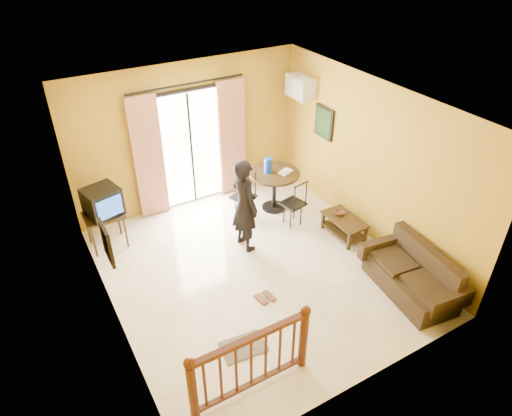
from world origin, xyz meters
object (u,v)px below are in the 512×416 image
television (102,202)px  coffee_table (344,224)px  dining_table (274,180)px  sofa (413,276)px  standing_person (244,205)px

television → coffee_table: 4.20m
dining_table → coffee_table: 1.58m
television → sofa: 5.12m
dining_table → standing_person: bearing=-144.2°
sofa → television: bearing=144.1°
dining_table → sofa: (0.61, -3.04, -0.36)m
television → coffee_table: size_ratio=0.78×
standing_person → television: bearing=54.1°
dining_table → television: bearing=172.0°
television → sofa: size_ratio=0.39×
television → standing_person: standing_person is taller
dining_table → sofa: dining_table is taller
coffee_table → sofa: 1.64m
television → standing_person: (2.04, -1.21, -0.05)m
standing_person → dining_table: bearing=-59.4°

